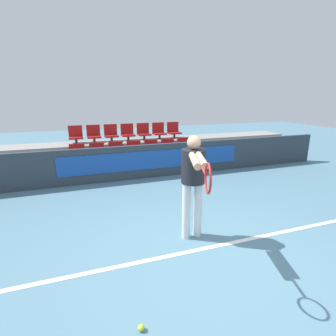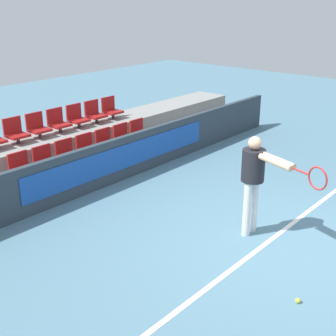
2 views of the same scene
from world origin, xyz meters
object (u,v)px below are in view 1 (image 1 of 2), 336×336
at_px(stadium_chair_1, 97,153).
at_px(stadium_chair_13, 174,131).
at_px(stadium_chair_9, 111,134).
at_px(tennis_player, 194,176).
at_px(stadium_chair_8, 94,134).
at_px(tennis_ball, 141,328).
at_px(stadium_chair_4, 152,150).
at_px(stadium_chair_0, 78,155).
at_px(stadium_chair_12, 159,131).
at_px(stadium_chair_11, 144,132).
at_px(stadium_chair_5, 169,148).
at_px(stadium_chair_2, 116,152).
at_px(stadium_chair_3, 135,151).
at_px(stadium_chair_6, 184,147).
at_px(stadium_chair_7, 76,135).
at_px(stadium_chair_10, 128,133).

xyz_separation_m(stadium_chair_1, stadium_chair_13, (2.61, 0.95, 0.39)).
bearing_deg(stadium_chair_1, stadium_chair_9, 61.12).
distance_m(stadium_chair_9, tennis_player, 4.95).
distance_m(stadium_chair_8, tennis_ball, 6.37).
bearing_deg(stadium_chair_8, stadium_chair_4, -31.14).
bearing_deg(stadium_chair_0, stadium_chair_12, 19.93).
bearing_deg(stadium_chair_1, stadium_chair_13, 19.93).
xyz_separation_m(stadium_chair_11, tennis_player, (-0.50, -4.92, 0.01)).
height_order(stadium_chair_1, stadium_chair_11, stadium_chair_11).
xyz_separation_m(stadium_chair_5, stadium_chair_9, (-1.57, 0.95, 0.39)).
relative_size(stadium_chair_2, stadium_chair_5, 1.00).
bearing_deg(stadium_chair_3, stadium_chair_6, 0.00).
xyz_separation_m(stadium_chair_0, stadium_chair_8, (0.52, 0.95, 0.39)).
distance_m(stadium_chair_12, tennis_player, 5.03).
xyz_separation_m(stadium_chair_4, stadium_chair_8, (-1.57, 0.95, 0.39)).
distance_m(stadium_chair_7, stadium_chair_10, 1.57).
height_order(stadium_chair_2, stadium_chair_5, same).
xyz_separation_m(stadium_chair_4, stadium_chair_7, (-2.09, 0.95, 0.39)).
bearing_deg(tennis_player, stadium_chair_9, 114.67).
bearing_deg(stadium_chair_2, stadium_chair_11, 42.19).
bearing_deg(stadium_chair_4, stadium_chair_7, 155.62).
relative_size(stadium_chair_12, stadium_chair_13, 1.00).
distance_m(stadium_chair_0, stadium_chair_13, 3.30).
bearing_deg(stadium_chair_0, stadium_chair_9, 42.19).
xyz_separation_m(stadium_chair_4, stadium_chair_10, (-0.52, 0.95, 0.39)).
bearing_deg(stadium_chair_10, stadium_chair_8, 180.00).
relative_size(stadium_chair_6, stadium_chair_8, 1.00).
relative_size(stadium_chair_13, tennis_player, 0.32).
bearing_deg(stadium_chair_10, tennis_ball, -100.25).
distance_m(stadium_chair_1, stadium_chair_6, 2.61).
relative_size(stadium_chair_7, tennis_player, 0.32).
bearing_deg(stadium_chair_1, stadium_chair_5, 0.00).
bearing_deg(stadium_chair_2, stadium_chair_8, 118.88).
bearing_deg(stadium_chair_3, stadium_chair_9, 118.88).
bearing_deg(tennis_player, stadium_chair_6, 87.12).
height_order(stadium_chair_0, stadium_chair_6, same).
bearing_deg(stadium_chair_8, stadium_chair_3, -42.19).
distance_m(stadium_chair_3, tennis_player, 4.00).
xyz_separation_m(stadium_chair_5, stadium_chair_11, (-0.52, 0.95, 0.39)).
height_order(stadium_chair_11, stadium_chair_13, same).
bearing_deg(stadium_chair_9, stadium_chair_4, -42.19).
bearing_deg(tennis_player, stadium_chair_12, 96.62).
height_order(stadium_chair_3, stadium_chair_4, same).
height_order(stadium_chair_0, stadium_chair_13, stadium_chair_13).
bearing_deg(stadium_chair_7, stadium_chair_13, 0.00).
bearing_deg(stadium_chair_2, stadium_chair_10, 61.12).
bearing_deg(stadium_chair_3, stadium_chair_0, 180.00).
bearing_deg(stadium_chair_11, stadium_chair_8, 180.00).
xyz_separation_m(stadium_chair_5, stadium_chair_10, (-1.04, 0.95, 0.39)).
height_order(stadium_chair_6, stadium_chair_8, stadium_chair_8).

